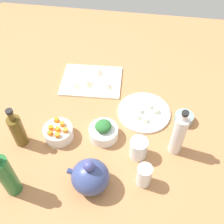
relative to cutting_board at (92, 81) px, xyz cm
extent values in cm
cube|color=#AC7346|center=(-14.32, 23.34, -2.00)|extent=(190.00, 190.00, 3.00)
cube|color=silver|center=(0.00, 0.00, 0.00)|extent=(31.97, 25.22, 1.00)
cylinder|color=white|center=(-28.65, 17.49, 0.10)|extent=(24.70, 24.70, 1.20)
cylinder|color=white|center=(-12.11, 33.44, 2.16)|extent=(12.64, 12.64, 5.32)
cylinder|color=white|center=(7.15, 36.51, 2.31)|extent=(12.61, 12.61, 5.63)
cylinder|color=gray|center=(-46.90, 19.59, 1.58)|extent=(8.44, 8.44, 4.15)
ellipsoid|color=#39467D|center=(-11.26, 56.68, 5.97)|extent=(14.38, 13.84, 12.93)
sphere|color=#3F4488|center=(-11.26, 56.68, 14.05)|extent=(4.03, 4.03, 4.03)
cylinder|color=#39467D|center=(-5.15, 56.68, 7.58)|extent=(5.38, 2.00, 3.93)
cylinder|color=brown|center=(22.18, 41.63, 7.18)|extent=(5.58, 5.58, 15.36)
cylinder|color=brown|center=(22.18, 41.63, 17.04)|extent=(2.51, 2.51, 4.35)
cylinder|color=black|center=(22.18, 41.63, 19.81)|extent=(2.79, 2.79, 1.20)
cylinder|color=silver|center=(-42.77, 35.79, 9.68)|extent=(5.27, 5.27, 20.37)
cylinder|color=silver|center=(-42.77, 35.79, 21.27)|extent=(2.37, 2.37, 2.81)
cylinder|color=black|center=(-42.77, 35.79, 23.27)|extent=(2.64, 2.64, 1.20)
cylinder|color=#256831|center=(17.32, 62.73, 9.79)|extent=(5.93, 5.93, 20.58)
cylinder|color=white|center=(-30.85, 52.52, 4.74)|extent=(5.68, 5.68, 10.49)
cylinder|color=white|center=(-27.75, 40.55, 4.15)|extent=(7.30, 7.30, 9.30)
cube|color=orange|center=(9.77, 37.01, 6.03)|extent=(2.20, 2.20, 1.80)
cube|color=orange|center=(5.83, 40.41, 6.03)|extent=(2.18, 2.18, 1.80)
cube|color=orange|center=(5.43, 34.44, 6.03)|extent=(2.20, 2.20, 1.80)
cube|color=orange|center=(8.47, 32.76, 6.03)|extent=(2.05, 2.05, 1.80)
cube|color=orange|center=(3.26, 37.48, 6.03)|extent=(1.99, 1.99, 1.80)
cube|color=orange|center=(9.23, 39.86, 6.03)|extent=(2.45, 2.45, 1.80)
cube|color=orange|center=(6.64, 37.45, 6.03)|extent=(2.35, 2.35, 1.80)
ellipsoid|color=#2B6A2F|center=(-12.11, 33.44, 6.82)|extent=(9.69, 9.58, 4.01)
cube|color=white|center=(-26.74, 17.85, 1.80)|extent=(3.02, 3.02, 2.20)
cube|color=#E5F1CA|center=(-34.15, 17.12, 1.80)|extent=(2.73, 2.73, 2.20)
cube|color=white|center=(-30.99, 14.48, 1.80)|extent=(3.04, 3.04, 2.20)
cube|color=#F0EFCA|center=(-25.65, 22.01, 1.80)|extent=(3.09, 3.09, 2.20)
cube|color=white|center=(-29.53, 22.93, 1.80)|extent=(2.25, 2.25, 2.20)
pyramid|color=beige|center=(-9.15, 4.48, 1.82)|extent=(5.77, 5.77, 2.64)
pyramid|color=beige|center=(-2.95, -5.36, 2.09)|extent=(5.39, 5.11, 3.18)
pyramid|color=beige|center=(6.91, 6.10, 1.65)|extent=(5.36, 5.17, 2.31)
pyramid|color=beige|center=(1.78, 4.17, 1.99)|extent=(7.94, 7.81, 2.97)
camera|label=1|loc=(-26.00, 100.85, 97.36)|focal=43.33mm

